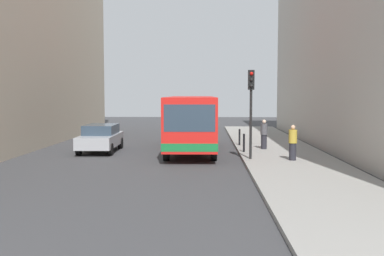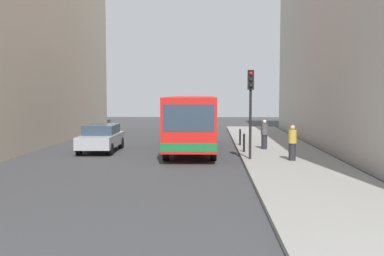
{
  "view_description": "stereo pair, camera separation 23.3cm",
  "coord_description": "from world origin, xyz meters",
  "px_view_note": "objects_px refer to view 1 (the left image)",
  "views": [
    {
      "loc": [
        1.5,
        -22.2,
        3.16
      ],
      "look_at": [
        0.76,
        1.16,
        1.41
      ],
      "focal_mm": 42.62,
      "sensor_mm": 36.0,
      "label": 1
    },
    {
      "loc": [
        1.73,
        -22.19,
        3.16
      ],
      "look_at": [
        0.76,
        1.16,
        1.41
      ],
      "focal_mm": 42.62,
      "sensor_mm": 36.0,
      "label": 2
    }
  ],
  "objects_px": {
    "bus": "(191,120)",
    "car_beside_bus": "(101,137)",
    "traffic_light": "(251,97)",
    "bollard_near": "(244,143)",
    "pedestrian_near_signal": "(293,143)",
    "bollard_mid": "(240,137)",
    "pedestrian_mid_sidewalk": "(264,134)"
  },
  "relations": [
    {
      "from": "bus",
      "to": "car_beside_bus",
      "type": "height_order",
      "value": "bus"
    },
    {
      "from": "traffic_light",
      "to": "pedestrian_near_signal",
      "type": "height_order",
      "value": "traffic_light"
    },
    {
      "from": "car_beside_bus",
      "to": "pedestrian_near_signal",
      "type": "distance_m",
      "value": 10.47
    },
    {
      "from": "bollard_near",
      "to": "pedestrian_mid_sidewalk",
      "type": "height_order",
      "value": "pedestrian_mid_sidewalk"
    },
    {
      "from": "bollard_mid",
      "to": "pedestrian_mid_sidewalk",
      "type": "xyz_separation_m",
      "value": [
        1.2,
        -1.81,
        0.32
      ]
    },
    {
      "from": "car_beside_bus",
      "to": "pedestrian_mid_sidewalk",
      "type": "relative_size",
      "value": 2.76
    },
    {
      "from": "pedestrian_near_signal",
      "to": "pedestrian_mid_sidewalk",
      "type": "xyz_separation_m",
      "value": [
        -0.77,
        4.25,
        -0.0
      ]
    },
    {
      "from": "car_beside_bus",
      "to": "bollard_mid",
      "type": "xyz_separation_m",
      "value": [
        7.72,
        2.11,
        -0.16
      ]
    },
    {
      "from": "pedestrian_near_signal",
      "to": "pedestrian_mid_sidewalk",
      "type": "height_order",
      "value": "pedestrian_near_signal"
    },
    {
      "from": "traffic_light",
      "to": "bollard_near",
      "type": "relative_size",
      "value": 4.32
    },
    {
      "from": "car_beside_bus",
      "to": "bollard_near",
      "type": "height_order",
      "value": "car_beside_bus"
    },
    {
      "from": "bus",
      "to": "bollard_near",
      "type": "height_order",
      "value": "bus"
    },
    {
      "from": "bollard_mid",
      "to": "pedestrian_mid_sidewalk",
      "type": "distance_m",
      "value": 2.19
    },
    {
      "from": "bus",
      "to": "bollard_mid",
      "type": "height_order",
      "value": "bus"
    },
    {
      "from": "bus",
      "to": "pedestrian_near_signal",
      "type": "xyz_separation_m",
      "value": [
        4.76,
        -4.81,
        -0.78
      ]
    },
    {
      "from": "traffic_light",
      "to": "car_beside_bus",
      "type": "bearing_deg",
      "value": 155.47
    },
    {
      "from": "bus",
      "to": "bollard_mid",
      "type": "xyz_separation_m",
      "value": [
        2.79,
        1.25,
        -1.1
      ]
    },
    {
      "from": "car_beside_bus",
      "to": "bollard_near",
      "type": "bearing_deg",
      "value": 171.17
    },
    {
      "from": "traffic_light",
      "to": "bollard_mid",
      "type": "bearing_deg",
      "value": 91.01
    },
    {
      "from": "car_beside_bus",
      "to": "pedestrian_near_signal",
      "type": "bearing_deg",
      "value": 156.85
    },
    {
      "from": "bus",
      "to": "pedestrian_near_signal",
      "type": "relative_size",
      "value": 6.89
    },
    {
      "from": "car_beside_bus",
      "to": "pedestrian_near_signal",
      "type": "height_order",
      "value": "pedestrian_near_signal"
    },
    {
      "from": "traffic_light",
      "to": "pedestrian_near_signal",
      "type": "xyz_separation_m",
      "value": [
        1.87,
        -0.38,
        -2.06
      ]
    },
    {
      "from": "pedestrian_mid_sidewalk",
      "to": "pedestrian_near_signal",
      "type": "bearing_deg",
      "value": -121.4
    },
    {
      "from": "bollard_near",
      "to": "pedestrian_near_signal",
      "type": "xyz_separation_m",
      "value": [
        1.97,
        -2.88,
        0.32
      ]
    },
    {
      "from": "bollard_mid",
      "to": "pedestrian_near_signal",
      "type": "distance_m",
      "value": 6.38
    },
    {
      "from": "traffic_light",
      "to": "bollard_near",
      "type": "height_order",
      "value": "traffic_light"
    },
    {
      "from": "bollard_near",
      "to": "bollard_mid",
      "type": "relative_size",
      "value": 1.0
    },
    {
      "from": "car_beside_bus",
      "to": "bus",
      "type": "bearing_deg",
      "value": -171.08
    },
    {
      "from": "pedestrian_near_signal",
      "to": "pedestrian_mid_sidewalk",
      "type": "relative_size",
      "value": 1.0
    },
    {
      "from": "bus",
      "to": "pedestrian_mid_sidewalk",
      "type": "xyz_separation_m",
      "value": [
        4.0,
        -0.56,
        -0.78
      ]
    },
    {
      "from": "bollard_mid",
      "to": "bus",
      "type": "bearing_deg",
      "value": -155.92
    }
  ]
}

